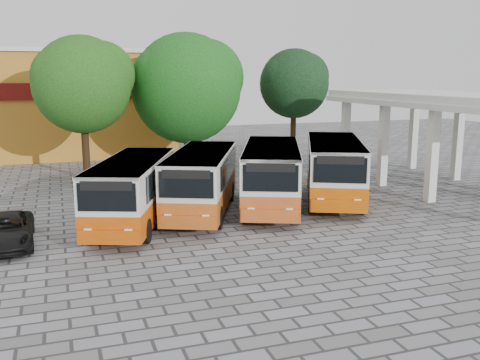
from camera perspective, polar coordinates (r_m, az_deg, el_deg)
name	(u,v)px	position (r m, az deg, el deg)	size (l,w,h in m)	color
ground	(306,224)	(23.49, 7.08, -4.70)	(90.00, 90.00, 0.00)	slate
terminal_shelter	(450,102)	(31.80, 21.46, 7.75)	(6.80, 15.80, 5.40)	silver
shophouse_block	(43,103)	(46.33, -20.30, 7.74)	(20.40, 10.40, 8.30)	#AC6B1B
bus_far_left	(133,188)	(23.28, -11.35, -0.82)	(5.03, 8.41, 2.84)	#B64001
bus_centre_left	(202,178)	(24.83, -4.08, 0.21)	(5.44, 8.65, 2.91)	#AD4A11
bus_centre_right	(272,172)	(25.83, 3.39, 0.81)	(5.61, 9.02, 3.03)	#B24817
bus_far_right	(334,166)	(27.82, 10.01, 1.48)	(6.02, 9.20, 3.09)	#B74900
tree_left	(83,81)	(34.08, -16.39, 10.06)	(6.17, 5.88, 8.74)	#32200F
tree_middle	(187,85)	(36.69, -5.63, 10.10)	(7.75, 7.38, 9.18)	#402510
tree_right	(295,81)	(40.38, 5.86, 10.42)	(5.37, 5.11, 8.29)	#362511
parked_car	(5,231)	(22.09, -23.76, -4.99)	(2.00, 4.35, 1.21)	black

